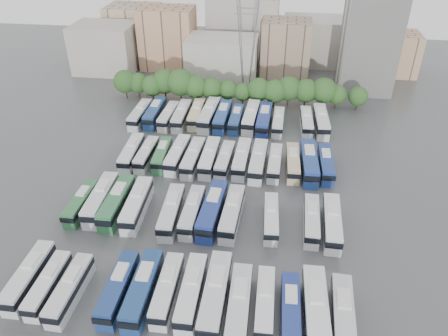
# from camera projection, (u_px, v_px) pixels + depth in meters

# --- Properties ---
(ground) EXTENTS (220.00, 220.00, 0.00)m
(ground) POSITION_uv_depth(u_px,v_px,m) (208.00, 200.00, 79.16)
(ground) COLOR #424447
(ground) RESTS_ON ground
(tree_line) EXTENTS (65.78, 7.87, 8.90)m
(tree_line) POSITION_uv_depth(u_px,v_px,m) (230.00, 87.00, 111.96)
(tree_line) COLOR black
(tree_line) RESTS_ON ground
(city_buildings) EXTENTS (102.00, 35.00, 20.00)m
(city_buildings) POSITION_uv_depth(u_px,v_px,m) (223.00, 40.00, 135.69)
(city_buildings) COLOR #9E998E
(city_buildings) RESTS_ON ground
(apartment_tower) EXTENTS (14.00, 14.00, 26.00)m
(apartment_tower) POSITION_uv_depth(u_px,v_px,m) (369.00, 42.00, 116.55)
(apartment_tower) COLOR silver
(apartment_tower) RESTS_ON ground
(electricity_pylon) EXTENTS (9.00, 6.91, 33.83)m
(electricity_pylon) POSITION_uv_depth(u_px,v_px,m) (248.00, 24.00, 110.54)
(electricity_pylon) COLOR slate
(electricity_pylon) RESTS_ON ground
(bus_r0_s0) EXTENTS (2.74, 11.92, 3.73)m
(bus_r0_s0) POSITION_uv_depth(u_px,v_px,m) (29.00, 276.00, 61.09)
(bus_r0_s0) COLOR silver
(bus_r0_s0) RESTS_ON ground
(bus_r0_s1) EXTENTS (2.43, 10.81, 3.39)m
(bus_r0_s1) POSITION_uv_depth(u_px,v_px,m) (48.00, 284.00, 60.05)
(bus_r0_s1) COLOR silver
(bus_r0_s1) RESTS_ON ground
(bus_r0_s2) EXTENTS (2.61, 11.35, 3.55)m
(bus_r0_s2) POSITION_uv_depth(u_px,v_px,m) (70.00, 289.00, 59.22)
(bus_r0_s2) COLOR silver
(bus_r0_s2) RESTS_ON ground
(bus_r0_s4) EXTENTS (2.61, 11.84, 3.71)m
(bus_r0_s4) POSITION_uv_depth(u_px,v_px,m) (118.00, 288.00, 59.31)
(bus_r0_s4) COLOR navy
(bus_r0_s4) RESTS_ON ground
(bus_r0_s5) EXTENTS (2.85, 12.68, 3.97)m
(bus_r0_s5) POSITION_uv_depth(u_px,v_px,m) (143.00, 289.00, 58.98)
(bus_r0_s5) COLOR navy
(bus_r0_s5) RESTS_ON ground
(bus_r0_s6) EXTENTS (2.67, 11.51, 3.60)m
(bus_r0_s6) POSITION_uv_depth(u_px,v_px,m) (167.00, 289.00, 59.20)
(bus_r0_s6) COLOR silver
(bus_r0_s6) RESTS_ON ground
(bus_r0_s7) EXTENTS (2.78, 12.03, 3.76)m
(bus_r0_s7) POSITION_uv_depth(u_px,v_px,m) (191.00, 292.00, 58.70)
(bus_r0_s7) COLOR silver
(bus_r0_s7) RESTS_ON ground
(bus_r0_s8) EXTENTS (2.94, 13.44, 4.22)m
(bus_r0_s8) POSITION_uv_depth(u_px,v_px,m) (215.00, 295.00, 58.00)
(bus_r0_s8) COLOR silver
(bus_r0_s8) RESTS_ON ground
(bus_r0_s9) EXTENTS (2.96, 12.57, 3.93)m
(bus_r0_s9) POSITION_uv_depth(u_px,v_px,m) (239.00, 306.00, 56.60)
(bus_r0_s9) COLOR silver
(bus_r0_s9) RESTS_ON ground
(bus_r0_s10) EXTENTS (2.57, 10.95, 3.42)m
(bus_r0_s10) POSITION_uv_depth(u_px,v_px,m) (265.00, 303.00, 57.36)
(bus_r0_s10) COLOR white
(bus_r0_s10) RESTS_ON ground
(bus_r0_s11) EXTENTS (2.67, 11.19, 3.50)m
(bus_r0_s11) POSITION_uv_depth(u_px,v_px,m) (290.00, 311.00, 56.26)
(bus_r0_s11) COLOR navy
(bus_r0_s11) RESTS_ON ground
(bus_r0_s12) EXTENTS (3.38, 13.78, 4.30)m
(bus_r0_s12) POSITION_uv_depth(u_px,v_px,m) (316.00, 313.00, 55.44)
(bus_r0_s12) COLOR silver
(bus_r0_s12) RESTS_ON ground
(bus_r0_s13) EXTENTS (3.12, 12.30, 3.83)m
(bus_r0_s13) POSITION_uv_depth(u_px,v_px,m) (343.00, 317.00, 55.21)
(bus_r0_s13) COLOR silver
(bus_r0_s13) RESTS_ON ground
(bus_r1_s0) EXTENTS (2.42, 10.92, 3.42)m
(bus_r1_s0) POSITION_uv_depth(u_px,v_px,m) (81.00, 203.00, 75.67)
(bus_r1_s0) COLOR #2E6B3B
(bus_r1_s0) RESTS_ON ground
(bus_r1_s1) EXTENTS (3.26, 12.90, 4.02)m
(bus_r1_s1) POSITION_uv_depth(u_px,v_px,m) (101.00, 199.00, 76.11)
(bus_r1_s1) COLOR silver
(bus_r1_s1) RESTS_ON ground
(bus_r1_s2) EXTENTS (2.82, 12.87, 4.04)m
(bus_r1_s2) POSITION_uv_depth(u_px,v_px,m) (117.00, 202.00, 75.30)
(bus_r1_s2) COLOR #2E6D41
(bus_r1_s2) RESTS_ON ground
(bus_r1_s3) EXTENTS (3.25, 12.87, 4.01)m
(bus_r1_s3) POSITION_uv_depth(u_px,v_px,m) (137.00, 204.00, 74.79)
(bus_r1_s3) COLOR silver
(bus_r1_s3) RESTS_ON ground
(bus_r1_s5) EXTENTS (3.22, 12.37, 3.85)m
(bus_r1_s5) POSITION_uv_depth(u_px,v_px,m) (172.00, 211.00, 73.30)
(bus_r1_s5) COLOR silver
(bus_r1_s5) RESTS_ON ground
(bus_r1_s6) EXTENTS (2.63, 11.73, 3.68)m
(bus_r1_s6) POSITION_uv_depth(u_px,v_px,m) (192.00, 211.00, 73.40)
(bus_r1_s6) COLOR silver
(bus_r1_s6) RESTS_ON ground
(bus_r1_s7) EXTENTS (3.64, 13.69, 4.25)m
(bus_r1_s7) POSITION_uv_depth(u_px,v_px,m) (212.00, 210.00, 73.35)
(bus_r1_s7) COLOR navy
(bus_r1_s7) RESTS_ON ground
(bus_r1_s8) EXTENTS (3.21, 12.64, 3.94)m
(bus_r1_s8) POSITION_uv_depth(u_px,v_px,m) (232.00, 213.00, 72.87)
(bus_r1_s8) COLOR silver
(bus_r1_s8) RESTS_ON ground
(bus_r1_s10) EXTENTS (2.90, 10.98, 3.41)m
(bus_r1_s10) POSITION_uv_depth(u_px,v_px,m) (271.00, 218.00, 72.22)
(bus_r1_s10) COLOR silver
(bus_r1_s10) RESTS_ON ground
(bus_r1_s12) EXTENTS (2.64, 11.24, 3.52)m
(bus_r1_s12) POSITION_uv_depth(u_px,v_px,m) (312.00, 220.00, 71.59)
(bus_r1_s12) COLOR silver
(bus_r1_s12) RESTS_ON ground
(bus_r1_s13) EXTENTS (2.99, 12.34, 3.85)m
(bus_r1_s13) POSITION_uv_depth(u_px,v_px,m) (332.00, 222.00, 70.86)
(bus_r1_s13) COLOR white
(bus_r1_s13) RESTS_ON ground
(bus_r2_s1) EXTENTS (3.11, 12.05, 3.75)m
(bus_r2_s1) POSITION_uv_depth(u_px,v_px,m) (132.00, 152.00, 89.75)
(bus_r2_s1) COLOR silver
(bus_r2_s1) RESTS_ON ground
(bus_r2_s2) EXTENTS (2.58, 11.05, 3.46)m
(bus_r2_s2) POSITION_uv_depth(u_px,v_px,m) (146.00, 154.00, 89.48)
(bus_r2_s2) COLOR silver
(bus_r2_s2) RESTS_ON ground
(bus_r2_s3) EXTENTS (2.93, 10.98, 3.41)m
(bus_r2_s3) POSITION_uv_depth(u_px,v_px,m) (162.00, 154.00, 89.42)
(bus_r2_s3) COLOR #307141
(bus_r2_s3) RESTS_ON ground
(bus_r2_s4) EXTENTS (3.15, 12.25, 3.81)m
(bus_r2_s4) POSITION_uv_depth(u_px,v_px,m) (178.00, 154.00, 89.07)
(bus_r2_s4) COLOR silver
(bus_r2_s4) RESTS_ON ground
(bus_r2_s5) EXTENTS (3.07, 12.30, 3.83)m
(bus_r2_s5) POSITION_uv_depth(u_px,v_px,m) (193.00, 157.00, 88.04)
(bus_r2_s5) COLOR silver
(bus_r2_s5) RESTS_ON ground
(bus_r2_s6) EXTENTS (2.78, 12.29, 3.85)m
(bus_r2_s6) POSITION_uv_depth(u_px,v_px,m) (210.00, 157.00, 88.09)
(bus_r2_s6) COLOR silver
(bus_r2_s6) RESTS_ON ground
(bus_r2_s7) EXTENTS (2.96, 11.50, 3.58)m
(bus_r2_s7) POSITION_uv_depth(u_px,v_px,m) (225.00, 160.00, 87.43)
(bus_r2_s7) COLOR silver
(bus_r2_s7) RESTS_ON ground
(bus_r2_s8) EXTENTS (2.96, 12.35, 3.86)m
(bus_r2_s8) POSITION_uv_depth(u_px,v_px,m) (242.00, 158.00, 87.69)
(bus_r2_s8) COLOR silver
(bus_r2_s8) RESTS_ON ground
(bus_r2_s9) EXTENTS (3.20, 12.88, 4.02)m
(bus_r2_s9) POSITION_uv_depth(u_px,v_px,m) (258.00, 161.00, 86.78)
(bus_r2_s9) COLOR silver
(bus_r2_s9) RESTS_ON ground
(bus_r2_s10) EXTENTS (2.72, 11.21, 3.50)m
(bus_r2_s10) POSITION_uv_depth(u_px,v_px,m) (275.00, 163.00, 86.65)
(bus_r2_s10) COLOR silver
(bus_r2_s10) RESTS_ON ground
(bus_r2_s11) EXTENTS (2.94, 11.59, 3.61)m
(bus_r2_s11) POSITION_uv_depth(u_px,v_px,m) (293.00, 162.00, 86.62)
(bus_r2_s11) COLOR #D0BB8F
(bus_r2_s11) RESTS_ON ground
(bus_r2_s12) EXTENTS (3.56, 13.66, 4.25)m
(bus_r2_s12) POSITION_uv_depth(u_px,v_px,m) (309.00, 162.00, 86.08)
(bus_r2_s12) COLOR navy
(bus_r2_s12) RESTS_ON ground
(bus_r2_s13) EXTENTS (2.92, 11.79, 3.68)m
(bus_r2_s13) POSITION_uv_depth(u_px,v_px,m) (326.00, 164.00, 86.11)
(bus_r2_s13) COLOR navy
(bus_r2_s13) RESTS_ON ground
(bus_r3_s0) EXTENTS (2.85, 12.15, 3.80)m
(bus_r3_s0) POSITION_uv_depth(u_px,v_px,m) (140.00, 114.00, 104.91)
(bus_r3_s0) COLOR silver
(bus_r3_s0) RESTS_ON ground
(bus_r3_s1) EXTENTS (2.83, 12.72, 3.99)m
(bus_r3_s1) POSITION_uv_depth(u_px,v_px,m) (155.00, 113.00, 105.43)
(bus_r3_s1) COLOR navy
(bus_r3_s1) RESTS_ON ground
(bus_r3_s2) EXTENTS (2.95, 11.60, 3.61)m
(bus_r3_s2) POSITION_uv_depth(u_px,v_px,m) (169.00, 116.00, 104.37)
(bus_r3_s2) COLOR silver
(bus_r3_s2) RESTS_ON ground
(bus_r3_s3) EXTENTS (2.83, 12.49, 3.91)m
(bus_r3_s3) POSITION_uv_depth(u_px,v_px,m) (182.00, 115.00, 104.28)
(bus_r3_s3) COLOR silver
(bus_r3_s3) RESTS_ON ground
(bus_r3_s4) EXTENTS (2.96, 12.12, 3.78)m
(bus_r3_s4) POSITION_uv_depth(u_px,v_px,m) (196.00, 114.00, 105.01)
(bus_r3_s4) COLOR beige
(bus_r3_s4) RESTS_ON ground
(bus_r3_s5) EXTENTS (3.69, 13.84, 4.30)m
(bus_r3_s5) POSITION_uv_depth(u_px,v_px,m) (209.00, 115.00, 104.22)
(bus_r3_s5) COLOR silver
(bus_r3_s5) RESTS_ON ground
(bus_r3_s6) EXTENTS (3.07, 12.96, 4.05)m
(bus_r3_s6) POSITION_uv_depth(u_px,v_px,m) (223.00, 117.00, 103.59)
(bus_r3_s6) COLOR navy
(bus_r3_s6) RESTS_ON ground
(bus_r3_s7) EXTENTS (2.69, 11.50, 3.60)m
(bus_r3_s7) POSITION_uv_depth(u_px,v_px,m) (236.00, 119.00, 103.09)
(bus_r3_s7) COLOR navy
(bus_r3_s7) RESTS_ON ground
(bus_r3_s8) EXTENTS (3.48, 13.27, 4.13)m
(bus_r3_s8) POSITION_uv_depth(u_px,v_px,m) (251.00, 117.00, 103.43)
(bus_r3_s8) COLOR silver
(bus_r3_s8) RESTS_ON ground
(bus_r3_s9) EXTENTS (3.31, 13.53, 4.22)m
(bus_r3_s9) POSITION_uv_depth(u_px,v_px,m) (264.00, 120.00, 102.02)
(bus_r3_s9) COLOR navy
(bus_r3_s9) RESTS_ON ground
(bus_r3_s10) EXTENTS (2.68, 11.34, 3.55)m
(bus_r3_s10) POSITION_uv_depth(u_px,v_px,m) (278.00, 122.00, 101.78)
(bus_r3_s10) COLOR silver
(bus_r3_s10) RESTS_ON ground
(bus_r3_s12) EXTENTS (2.99, 11.76, 3.66)m
(bus_r3_s12) POSITION_uv_depth(u_px,v_px,m) (306.00, 122.00, 101.72)
(bus_r3_s12) COLOR silver
(bus_r3_s12) RESTS_ON ground
(bus_r3_s13) EXTENTS (3.51, 13.22, 4.11)m
(bus_r3_s13) POSITION_uv_depth(u_px,v_px,m) (321.00, 121.00, 101.57)
(bus_r3_s13) COLOR silver
(bus_r3_s13) RESTS_ON ground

